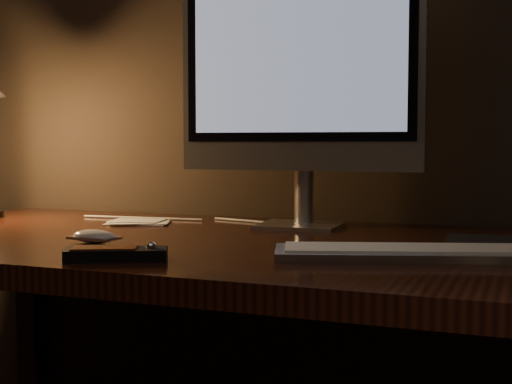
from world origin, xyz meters
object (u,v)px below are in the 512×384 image
(desk, at_px, (258,300))
(monitor, at_px, (300,74))
(media_remote, at_px, (117,254))
(keyboard, at_px, (417,252))
(mouse, at_px, (94,238))

(desk, height_order, monitor, monitor)
(desk, xyz_separation_m, monitor, (0.03, 0.15, 0.45))
(media_remote, bearing_deg, monitor, 49.97)
(keyboard, relative_size, mouse, 4.98)
(desk, relative_size, monitor, 2.93)
(desk, xyz_separation_m, media_remote, (-0.10, -0.36, 0.14))
(keyboard, height_order, mouse, same)
(mouse, distance_m, media_remote, 0.20)
(monitor, distance_m, mouse, 0.55)
(desk, bearing_deg, monitor, 76.83)
(keyboard, bearing_deg, mouse, 167.02)
(media_remote, bearing_deg, keyboard, -0.71)
(desk, distance_m, mouse, 0.34)
(monitor, relative_size, mouse, 6.10)
(mouse, bearing_deg, desk, 46.65)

